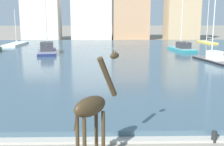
{
  "coord_description": "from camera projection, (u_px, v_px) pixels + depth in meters",
  "views": [
    {
      "loc": [
        -1.25,
        -4.46,
        5.43
      ],
      "look_at": [
        -0.91,
        11.4,
        2.2
      ],
      "focal_mm": 45.71,
      "sensor_mm": 36.0,
      "label": 1
    }
  ],
  "objects": [
    {
      "name": "sailboat_navy",
      "position": [
        47.0,
        51.0,
        39.1
      ],
      "size": [
        3.75,
        8.87,
        8.99
      ],
      "color": "navy",
      "rests_on": "ground"
    },
    {
      "name": "sailboat_teal",
      "position": [
        181.0,
        49.0,
        41.6
      ],
      "size": [
        3.19,
        6.76,
        8.12
      ],
      "color": "teal",
      "rests_on": "ground"
    },
    {
      "name": "quay_edge_coping",
      "position": [
        135.0,
        140.0,
        12.47
      ],
      "size": [
        88.93,
        0.5,
        0.12
      ],
      "primitive_type": "cube",
      "color": "#ADA89E",
      "rests_on": "ground"
    },
    {
      "name": "townhouse_wide_warehouse",
      "position": [
        131.0,
        13.0,
        64.07
      ],
      "size": [
        8.1,
        6.52,
        11.69
      ],
      "color": "tan",
      "rests_on": "ground"
    },
    {
      "name": "harbor_water",
      "position": [
        116.0,
        57.0,
        36.13
      ],
      "size": [
        88.93,
        47.84,
        0.38
      ],
      "primitive_type": "cube",
      "color": "#3D5666",
      "rests_on": "ground"
    },
    {
      "name": "sailboat_yellow",
      "position": [
        206.0,
        43.0,
        53.35
      ],
      "size": [
        2.18,
        6.46,
        8.2
      ],
      "color": "gold",
      "rests_on": "ground"
    },
    {
      "name": "townhouse_tall_gabled",
      "position": [
        42.0,
        18.0,
        60.91
      ],
      "size": [
        7.95,
        5.28,
        9.64
      ],
      "color": "beige",
      "rests_on": "ground"
    },
    {
      "name": "sailboat_white",
      "position": [
        17.0,
        45.0,
        49.52
      ],
      "size": [
        2.63,
        8.17,
        6.42
      ],
      "color": "white",
      "rests_on": "ground"
    },
    {
      "name": "sailboat_black",
      "position": [
        212.0,
        60.0,
        31.92
      ],
      "size": [
        3.19,
        7.32,
        9.56
      ],
      "color": "black",
      "rests_on": "ground"
    },
    {
      "name": "townhouse_corner_house",
      "position": [
        182.0,
        11.0,
        61.59
      ],
      "size": [
        6.89,
        6.13,
        12.45
      ],
      "color": "tan",
      "rests_on": "ground"
    },
    {
      "name": "mooring_bollard",
      "position": [
        214.0,
        137.0,
        12.36
      ],
      "size": [
        0.24,
        0.24,
        0.5
      ],
      "primitive_type": "cylinder",
      "color": "#232326",
      "rests_on": "ground"
    },
    {
      "name": "giraffe_statue",
      "position": [
        93.0,
        108.0,
        10.34
      ],
      "size": [
        1.86,
        1.99,
        4.17
      ],
      "color": "#382B19",
      "rests_on": "ground"
    },
    {
      "name": "townhouse_end_terrace",
      "position": [
        92.0,
        8.0,
        63.63
      ],
      "size": [
        8.93,
        7.34,
        13.79
      ],
      "color": "beige",
      "rests_on": "ground"
    }
  ]
}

